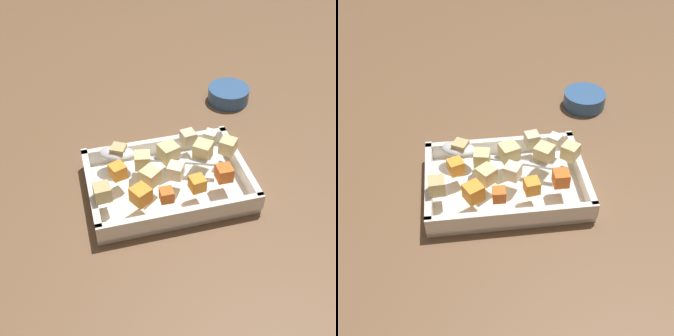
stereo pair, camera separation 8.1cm
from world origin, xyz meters
TOP-DOWN VIEW (x-y plane):
  - ground_plane at (0.00, 0.00)m, footprint 4.00×4.00m
  - baking_dish at (0.01, 0.00)m, footprint 0.29×0.21m
  - carrot_chunk_near_right at (0.07, 0.06)m, footprint 0.04×0.04m
  - carrot_chunk_rim_edge at (-0.08, 0.05)m, footprint 0.03×0.03m
  - carrot_chunk_corner_ne at (0.10, -0.01)m, footprint 0.03×0.03m
  - carrot_chunk_heap_side at (-0.03, 0.06)m, footprint 0.03×0.03m
  - carrot_chunk_back_center at (0.03, 0.07)m, footprint 0.02×0.02m
  - potato_chunk_mid_left at (0.00, -0.03)m, footprint 0.04×0.04m
  - potato_chunk_corner_nw at (0.05, -0.02)m, footprint 0.03×0.03m
  - potato_chunk_corner_sw at (-0.06, -0.02)m, footprint 0.04×0.04m
  - potato_chunk_heap_top at (0.05, 0.02)m, footprint 0.04×0.04m
  - potato_chunk_center at (0.09, -0.06)m, footprint 0.04×0.04m
  - potato_chunk_corner_se at (-0.05, -0.07)m, footprint 0.03×0.03m
  - potato_chunk_front_center at (0.00, 0.02)m, footprint 0.04×0.04m
  - potato_chunk_near_left at (-0.11, -0.02)m, footprint 0.04×0.04m
  - potato_chunk_far_left at (0.13, 0.04)m, footprint 0.03×0.03m
  - parsnip_chunk_near_spoon at (-0.09, -0.06)m, footprint 0.03×0.03m
  - serving_spoon at (0.08, -0.05)m, footprint 0.22×0.10m
  - small_prep_bowl at (-0.21, -0.25)m, footprint 0.10×0.10m

SIDE VIEW (x-z plane):
  - ground_plane at x=0.00m, z-range 0.00..0.00m
  - baking_dish at x=0.01m, z-range -0.01..0.04m
  - small_prep_bowl at x=-0.21m, z-range 0.00..0.04m
  - serving_spoon at x=0.08m, z-range 0.05..0.07m
  - carrot_chunk_back_center at x=0.03m, z-range 0.05..0.07m
  - parsnip_chunk_near_spoon at x=-0.09m, z-range 0.05..0.07m
  - carrot_chunk_heap_side at x=-0.03m, z-range 0.05..0.07m
  - potato_chunk_corner_se at x=-0.05m, z-range 0.05..0.07m
  - carrot_chunk_corner_ne at x=0.10m, z-range 0.05..0.07m
  - potato_chunk_center at x=0.09m, z-range 0.05..0.07m
  - potato_chunk_front_center at x=0.00m, z-range 0.05..0.07m
  - carrot_chunk_rim_edge at x=-0.08m, z-range 0.05..0.07m
  - potato_chunk_far_left at x=0.13m, z-range 0.05..0.07m
  - potato_chunk_near_left at x=-0.11m, z-range 0.05..0.07m
  - potato_chunk_corner_nw at x=0.05m, z-range 0.05..0.07m
  - potato_chunk_heap_top at x=0.05m, z-range 0.05..0.08m
  - carrot_chunk_near_right at x=0.07m, z-range 0.05..0.08m
  - potato_chunk_corner_sw at x=-0.06m, z-range 0.05..0.08m
  - potato_chunk_mid_left at x=0.00m, z-range 0.05..0.08m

